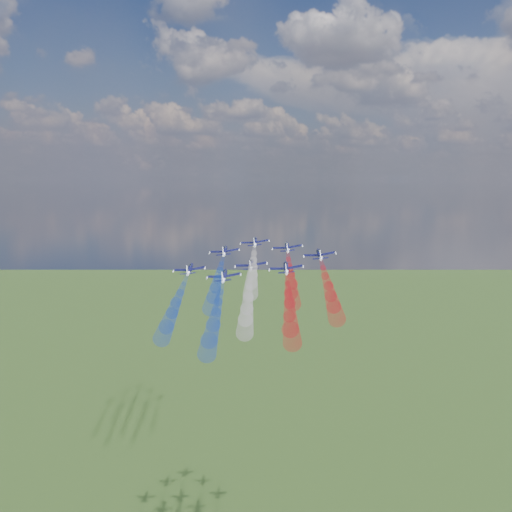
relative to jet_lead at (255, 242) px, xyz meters
The scene contains 16 objects.
jet_lead is the anchor object (origin of this frame).
trail_lead 24.87m from the jet_lead, 53.17° to the right, with size 3.74×39.83×3.74m, color white, non-canonical shape.
jet_inner_left 11.73m from the jet_lead, 100.80° to the right, with size 8.98×11.22×2.99m, color black, non-canonical shape.
trail_inner_left 33.98m from the jet_lead, 68.00° to the right, with size 3.74×39.83×3.74m, color blue, non-canonical shape.
jet_inner_right 12.36m from the jet_lead, ahead, with size 8.98×11.22×2.99m, color black, non-canonical shape.
trail_inner_right 34.11m from the jet_lead, 36.83° to the right, with size 3.74×39.83×3.74m, color red, non-canonical shape.
jet_outer_left 26.85m from the jet_lead, 93.88° to the right, with size 8.98×11.22×2.99m, color black, non-canonical shape.
trail_outer_left 48.60m from the jet_lead, 74.27° to the right, with size 3.74×39.83×3.74m, color blue, non-canonical shape.
jet_center_third 20.63m from the jet_lead, 54.64° to the right, with size 8.98×11.22×2.99m, color black, non-canonical shape.
trail_center_third 45.50m from the jet_lead, 53.84° to the right, with size 3.74×39.83×3.74m, color white, non-canonical shape.
jet_outer_right 26.11m from the jet_lead, 10.01° to the right, with size 8.98×11.22×2.99m, color black, non-canonical shape.
trail_outer_right 47.38m from the jet_lead, 30.89° to the right, with size 3.74×39.83×3.74m, color red, non-canonical shape.
jet_rear_left 31.23m from the jet_lead, 66.50° to the right, with size 8.98×11.22×2.99m, color black, non-canonical shape.
trail_rear_left 55.74m from the jet_lead, 60.59° to the right, with size 3.74×39.83×3.74m, color blue, non-canonical shape.
jet_rear_right 30.61m from the jet_lead, 36.74° to the right, with size 8.98×11.22×2.99m, color black, non-canonical shape.
trail_rear_right 54.91m from the jet_lead, 44.07° to the right, with size 3.74×39.83×3.74m, color red, non-canonical shape.
Camera 1 is at (120.82, -108.05, 147.56)m, focal length 42.67 mm.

